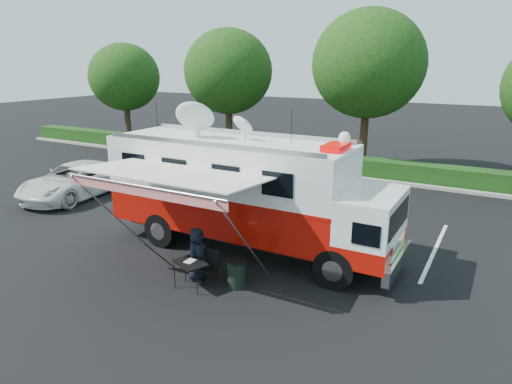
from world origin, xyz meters
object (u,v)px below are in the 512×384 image
Objects in this scene: command_truck at (246,192)px; trash_bin at (236,274)px; white_suv at (78,196)px; folding_table at (190,264)px.

trash_bin is at bearing -65.91° from command_truck.
command_truck is 1.75× the size of white_suv.
white_suv is at bearing 155.44° from folding_table.
command_truck reaches higher than folding_table.
trash_bin reaches higher than white_suv.
trash_bin is (1.08, 0.67, -0.34)m from folding_table.
folding_table is at bearing -89.71° from command_truck.
command_truck is 10.39m from white_suv.
command_truck is at bearing 114.09° from trash_bin.
folding_table is at bearing -148.12° from trash_bin.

